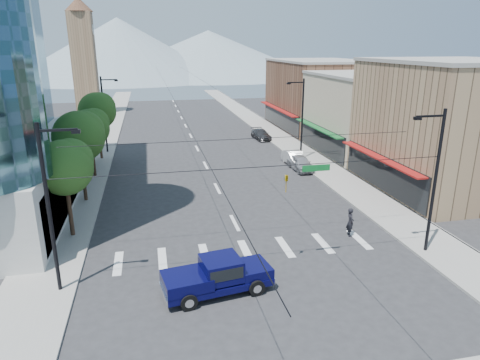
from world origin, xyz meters
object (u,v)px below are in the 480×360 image
(parked_car_mid, at_px, (295,159))
(parked_car_near, at_px, (301,163))
(pedestrian, at_px, (350,222))
(parked_car_far, at_px, (261,134))
(pickup_truck, at_px, (217,275))

(parked_car_mid, bearing_deg, parked_car_near, -92.14)
(pedestrian, xyz_separation_m, parked_car_far, (2.03, 31.40, -0.33))
(parked_car_mid, height_order, parked_car_far, parked_car_mid)
(parked_car_mid, bearing_deg, pedestrian, -99.14)
(pedestrian, bearing_deg, pickup_truck, 124.45)
(pickup_truck, bearing_deg, parked_car_near, 50.87)
(pedestrian, distance_m, parked_car_mid, 17.82)
(pedestrian, relative_size, parked_car_far, 0.43)
(parked_car_far, bearing_deg, parked_car_mid, -93.45)
(parked_car_near, bearing_deg, parked_car_mid, 88.28)
(pickup_truck, distance_m, parked_car_mid, 25.79)
(pickup_truck, height_order, parked_car_near, pickup_truck)
(pickup_truck, relative_size, parked_car_near, 1.36)
(parked_car_near, bearing_deg, pickup_truck, -121.77)
(pedestrian, xyz_separation_m, parked_car_near, (2.17, 15.87, -0.24))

